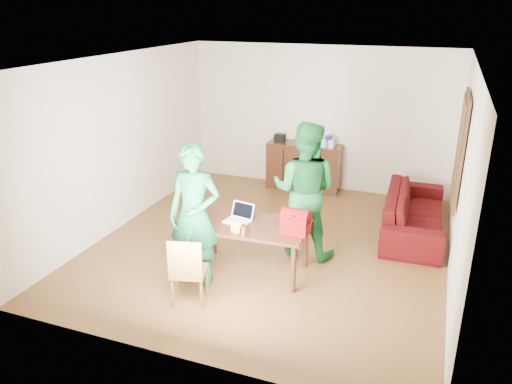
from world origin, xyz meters
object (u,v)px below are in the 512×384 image
at_px(person_near, 194,215).
at_px(sofa, 414,212).
at_px(laptop, 237,219).
at_px(bottle, 244,231).
at_px(person_far, 305,190).
at_px(chair, 190,283).
at_px(red_bag, 296,224).
at_px(table, 251,230).

relative_size(person_near, sofa, 0.82).
bearing_deg(laptop, bottle, -46.65).
xyz_separation_m(person_near, sofa, (2.52, 2.53, -0.60)).
relative_size(person_far, bottle, 10.99).
relative_size(laptop, bottle, 2.04).
xyz_separation_m(chair, red_bag, (1.04, 0.89, 0.57)).
height_order(person_near, sofa, person_near).
bearing_deg(person_far, bottle, 69.99).
bearing_deg(person_near, table, 31.50).
relative_size(person_near, red_bag, 5.30).
bearing_deg(table, laptop, -177.83).
relative_size(person_near, person_far, 0.95).
xyz_separation_m(person_far, laptop, (-0.70, -0.78, -0.22)).
height_order(table, chair, chair).
height_order(chair, person_far, person_far).
xyz_separation_m(person_far, sofa, (1.44, 1.31, -0.64)).
relative_size(chair, person_near, 0.48).
xyz_separation_m(red_bag, sofa, (1.33, 2.13, -0.50)).
xyz_separation_m(chair, laptop, (0.23, 0.93, 0.49)).
relative_size(table, red_bag, 4.42).
distance_m(red_bag, sofa, 2.56).
distance_m(person_near, person_far, 1.63).
bearing_deg(chair, person_near, 92.50).
bearing_deg(bottle, chair, -131.71).
bearing_deg(table, person_far, 53.50).
bearing_deg(table, person_near, -144.10).
xyz_separation_m(table, red_bag, (0.62, -0.06, 0.21)).
height_order(red_bag, sofa, red_bag).
distance_m(person_near, laptop, 0.61).
distance_m(chair, sofa, 3.84).
distance_m(person_far, sofa, 2.05).
height_order(bottle, sofa, bottle).
distance_m(table, chair, 1.10).
xyz_separation_m(chair, person_far, (0.93, 1.71, 0.71)).
distance_m(chair, red_bag, 1.48).
bearing_deg(chair, bottle, 33.36).
height_order(person_far, red_bag, person_far).
bearing_deg(table, chair, -116.51).
distance_m(laptop, red_bag, 0.82).
bearing_deg(laptop, person_near, -120.70).
xyz_separation_m(chair, person_near, (-0.15, 0.49, 0.66)).
xyz_separation_m(bottle, sofa, (1.89, 2.48, -0.46)).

